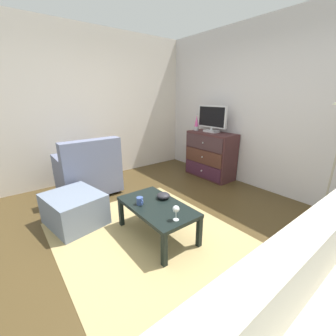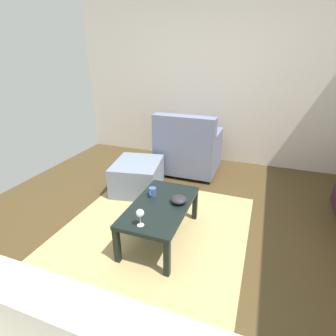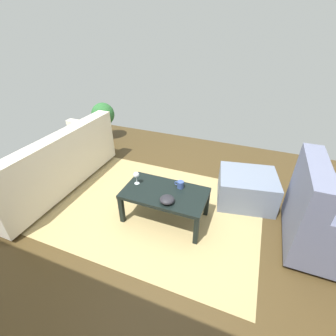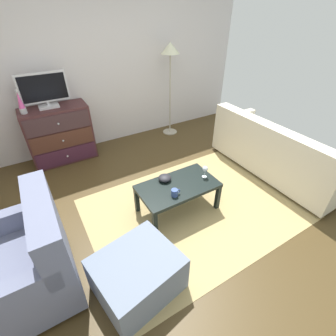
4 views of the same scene
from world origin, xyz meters
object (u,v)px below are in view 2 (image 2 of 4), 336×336
(ottoman, at_px, (138,176))
(coffee_table, at_px, (160,209))
(mug, at_px, (152,192))
(bowl_decorative, at_px, (179,200))
(wine_glass, at_px, (140,214))
(armchair, at_px, (188,150))

(ottoman, bearing_deg, coffee_table, 38.33)
(mug, bearing_deg, bowl_decorative, 81.37)
(wine_glass, bearing_deg, ottoman, -152.21)
(mug, xyz_separation_m, ottoman, (-0.73, -0.54, -0.24))
(wine_glass, height_order, armchair, armchair)
(wine_glass, bearing_deg, bowl_decorative, 157.59)
(coffee_table, distance_m, wine_glass, 0.41)
(bowl_decorative, relative_size, armchair, 0.17)
(wine_glass, height_order, mug, wine_glass)
(wine_glass, height_order, ottoman, wine_glass)
(wine_glass, xyz_separation_m, armchair, (-2.02, -0.17, -0.14))
(mug, distance_m, armchair, 1.52)
(wine_glass, bearing_deg, armchair, -175.06)
(bowl_decorative, bearing_deg, ottoman, -132.56)
(ottoman, bearing_deg, bowl_decorative, 47.44)
(wine_glass, xyz_separation_m, ottoman, (-1.23, -0.65, -0.31))
(bowl_decorative, height_order, ottoman, bowl_decorative)
(wine_glass, bearing_deg, mug, -167.82)
(wine_glass, height_order, bowl_decorative, wine_glass)
(wine_glass, distance_m, mug, 0.52)
(mug, bearing_deg, ottoman, -143.34)
(mug, bearing_deg, wine_glass, 12.18)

